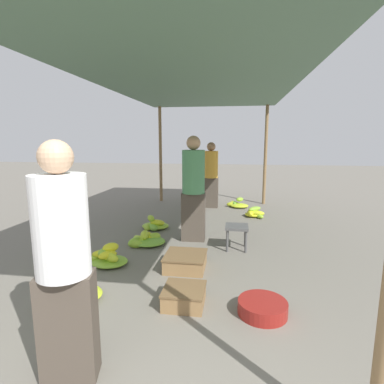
{
  "coord_description": "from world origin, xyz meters",
  "views": [
    {
      "loc": [
        0.64,
        -1.14,
        1.63
      ],
      "look_at": [
        0.0,
        3.2,
        0.88
      ],
      "focal_mm": 28.0,
      "sensor_mm": 36.0,
      "label": 1
    }
  ],
  "objects_px": {
    "banana_pile_left_0": "(75,295)",
    "banana_pile_left_3": "(154,225)",
    "vendor_foreground": "(64,261)",
    "stool": "(237,230)",
    "basin_black": "(262,308)",
    "banana_pile_right_1": "(237,204)",
    "banana_pile_left_2": "(146,240)",
    "shopper_walking_mid": "(211,174)",
    "crate_near": "(184,296)",
    "banana_pile_right_0": "(255,213)",
    "banana_pile_left_1": "(108,257)",
    "shopper_walking_far": "(193,187)",
    "crate_mid": "(186,261)"
  },
  "relations": [
    {
      "from": "shopper_walking_mid",
      "to": "shopper_walking_far",
      "type": "bearing_deg",
      "value": -91.63
    },
    {
      "from": "banana_pile_right_0",
      "to": "crate_near",
      "type": "xyz_separation_m",
      "value": [
        -0.91,
        -3.72,
        0.01
      ]
    },
    {
      "from": "banana_pile_left_2",
      "to": "banana_pile_right_0",
      "type": "relative_size",
      "value": 1.18
    },
    {
      "from": "basin_black",
      "to": "banana_pile_left_2",
      "type": "height_order",
      "value": "banana_pile_left_2"
    },
    {
      "from": "banana_pile_left_1",
      "to": "shopper_walking_mid",
      "type": "bearing_deg",
      "value": 74.07
    },
    {
      "from": "banana_pile_left_3",
      "to": "banana_pile_left_2",
      "type": "bearing_deg",
      "value": -83.96
    },
    {
      "from": "vendor_foreground",
      "to": "crate_near",
      "type": "distance_m",
      "value": 1.43
    },
    {
      "from": "shopper_walking_mid",
      "to": "basin_black",
      "type": "bearing_deg",
      "value": -79.05
    },
    {
      "from": "stool",
      "to": "shopper_walking_mid",
      "type": "relative_size",
      "value": 0.23
    },
    {
      "from": "basin_black",
      "to": "banana_pile_right_1",
      "type": "height_order",
      "value": "banana_pile_right_1"
    },
    {
      "from": "banana_pile_left_1",
      "to": "crate_near",
      "type": "relative_size",
      "value": 1.3
    },
    {
      "from": "banana_pile_right_1",
      "to": "vendor_foreground",
      "type": "bearing_deg",
      "value": -101.53
    },
    {
      "from": "crate_mid",
      "to": "shopper_walking_far",
      "type": "distance_m",
      "value": 1.38
    },
    {
      "from": "banana_pile_left_2",
      "to": "banana_pile_left_1",
      "type": "bearing_deg",
      "value": -106.36
    },
    {
      "from": "basin_black",
      "to": "banana_pile_left_3",
      "type": "distance_m",
      "value": 3.12
    },
    {
      "from": "crate_near",
      "to": "shopper_walking_mid",
      "type": "distance_m",
      "value": 4.58
    },
    {
      "from": "vendor_foreground",
      "to": "shopper_walking_mid",
      "type": "height_order",
      "value": "vendor_foreground"
    },
    {
      "from": "stool",
      "to": "banana_pile_right_0",
      "type": "xyz_separation_m",
      "value": [
        0.39,
        2.05,
        -0.22
      ]
    },
    {
      "from": "banana_pile_left_0",
      "to": "basin_black",
      "type": "bearing_deg",
      "value": 1.11
    },
    {
      "from": "vendor_foreground",
      "to": "stool",
      "type": "xyz_separation_m",
      "value": [
        1.14,
        2.7,
        -0.55
      ]
    },
    {
      "from": "vendor_foreground",
      "to": "banana_pile_left_2",
      "type": "relative_size",
      "value": 2.74
    },
    {
      "from": "basin_black",
      "to": "crate_near",
      "type": "xyz_separation_m",
      "value": [
        -0.77,
        0.06,
        0.02
      ]
    },
    {
      "from": "vendor_foreground",
      "to": "banana_pile_left_1",
      "type": "relative_size",
      "value": 3.05
    },
    {
      "from": "basin_black",
      "to": "banana_pile_left_2",
      "type": "distance_m",
      "value": 2.43
    },
    {
      "from": "banana_pile_left_1",
      "to": "banana_pile_left_3",
      "type": "xyz_separation_m",
      "value": [
        0.17,
        1.7,
        -0.04
      ]
    },
    {
      "from": "banana_pile_right_0",
      "to": "crate_mid",
      "type": "xyz_separation_m",
      "value": [
        -1.04,
        -2.86,
        0.02
      ]
    },
    {
      "from": "banana_pile_left_3",
      "to": "shopper_walking_far",
      "type": "distance_m",
      "value": 1.27
    },
    {
      "from": "shopper_walking_mid",
      "to": "stool",
      "type": "bearing_deg",
      "value": -77.39
    },
    {
      "from": "vendor_foreground",
      "to": "stool",
      "type": "distance_m",
      "value": 2.98
    },
    {
      "from": "banana_pile_left_2",
      "to": "shopper_walking_mid",
      "type": "distance_m",
      "value": 3.03
    },
    {
      "from": "crate_near",
      "to": "banana_pile_right_0",
      "type": "bearing_deg",
      "value": 76.24
    },
    {
      "from": "banana_pile_right_1",
      "to": "stool",
      "type": "bearing_deg",
      "value": -90.25
    },
    {
      "from": "banana_pile_left_3",
      "to": "shopper_walking_mid",
      "type": "height_order",
      "value": "shopper_walking_mid"
    },
    {
      "from": "shopper_walking_mid",
      "to": "crate_near",
      "type": "bearing_deg",
      "value": -88.51
    },
    {
      "from": "banana_pile_left_0",
      "to": "banana_pile_left_3",
      "type": "height_order",
      "value": "banana_pile_left_3"
    },
    {
      "from": "shopper_walking_far",
      "to": "banana_pile_left_2",
      "type": "bearing_deg",
      "value": -157.84
    },
    {
      "from": "banana_pile_left_2",
      "to": "crate_mid",
      "type": "xyz_separation_m",
      "value": [
        0.78,
        -0.84,
        0.03
      ]
    },
    {
      "from": "basin_black",
      "to": "crate_mid",
      "type": "bearing_deg",
      "value": 134.49
    },
    {
      "from": "basin_black",
      "to": "crate_near",
      "type": "bearing_deg",
      "value": 175.59
    },
    {
      "from": "stool",
      "to": "banana_pile_left_0",
      "type": "relative_size",
      "value": 0.67
    },
    {
      "from": "banana_pile_right_1",
      "to": "shopper_walking_far",
      "type": "distance_m",
      "value": 2.85
    },
    {
      "from": "stool",
      "to": "vendor_foreground",
      "type": "bearing_deg",
      "value": -112.88
    },
    {
      "from": "banana_pile_left_2",
      "to": "crate_mid",
      "type": "relative_size",
      "value": 1.15
    },
    {
      "from": "stool",
      "to": "banana_pile_left_1",
      "type": "height_order",
      "value": "stool"
    },
    {
      "from": "vendor_foreground",
      "to": "banana_pile_right_1",
      "type": "distance_m",
      "value": 5.82
    },
    {
      "from": "banana_pile_left_0",
      "to": "crate_near",
      "type": "xyz_separation_m",
      "value": [
        1.13,
        0.1,
        0.02
      ]
    },
    {
      "from": "shopper_walking_far",
      "to": "banana_pile_right_0",
      "type": "bearing_deg",
      "value": 57.59
    },
    {
      "from": "banana_pile_left_0",
      "to": "banana_pile_left_1",
      "type": "height_order",
      "value": "banana_pile_left_1"
    },
    {
      "from": "stool",
      "to": "banana_pile_left_3",
      "type": "xyz_separation_m",
      "value": [
        -1.52,
        0.84,
        -0.23
      ]
    },
    {
      "from": "vendor_foreground",
      "to": "banana_pile_left_1",
      "type": "distance_m",
      "value": 2.06
    }
  ]
}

